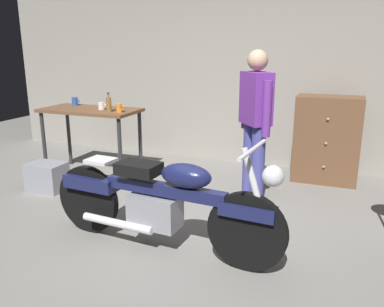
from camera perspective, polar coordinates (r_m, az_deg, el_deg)
name	(u,v)px	position (r m, az deg, el deg)	size (l,w,h in m)	color
ground_plane	(163,242)	(3.67, -4.19, -12.56)	(12.00, 12.00, 0.00)	gray
back_wall	(245,57)	(5.90, 7.59, 13.58)	(8.00, 0.12, 3.10)	gray
workbench	(91,117)	(5.47, -14.33, 5.08)	(1.30, 0.64, 0.90)	brown
motorcycle	(161,200)	(3.38, -4.43, -6.69)	(2.19, 0.60, 1.00)	black
person_standing	(255,120)	(4.39, 9.06, 4.77)	(0.41, 0.46, 1.67)	#47499A
wooden_dresser	(327,139)	(5.35, 18.77, 1.92)	(0.80, 0.47, 1.10)	brown
storage_bin	(47,177)	(5.14, -20.07, -3.14)	(0.44, 0.32, 0.34)	gray
mug_blue_enamel	(75,101)	(5.80, -16.43, 7.19)	(0.12, 0.08, 0.11)	#2D51AD
mug_orange_travel	(119,108)	(5.07, -10.37, 6.45)	(0.11, 0.08, 0.11)	orange
mug_white_ceramic	(101,106)	(5.33, -12.86, 6.67)	(0.11, 0.08, 0.09)	white
bottle	(109,104)	(5.13, -11.84, 6.95)	(0.06, 0.06, 0.24)	olive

